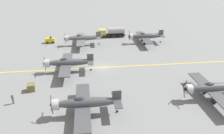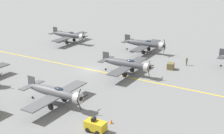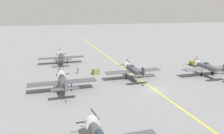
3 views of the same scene
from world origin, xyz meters
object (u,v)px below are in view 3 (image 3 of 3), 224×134
Objects in this scene: tow_tractor at (194,63)px; ground_crew_walking at (78,70)px; traffic_cone at (184,65)px; supply_crate_by_tanker at (96,72)px; airplane_mid_center at (134,70)px; airplane_mid_right at (209,67)px; airplane_mid_left at (63,81)px; airplane_far_left at (62,57)px.

tow_tractor is 1.54× the size of ground_crew_walking.
ground_crew_walking is 27.92m from traffic_cone.
supply_crate_by_tanker is at bearing -26.73° from ground_crew_walking.
tow_tractor is at bearing 6.65° from airplane_mid_center.
airplane_mid_right is at bearing -109.39° from tow_tractor.
traffic_cone is (32.14, 10.20, -1.74)m from airplane_mid_left.
airplane_far_left is 35.53m from tow_tractor.
ground_crew_walking reaches higher than supply_crate_by_tanker.
airplane_far_left is 14.29m from supply_crate_by_tanker.
tow_tractor is 2.79m from traffic_cone.
airplane_mid_right is 29.39m from ground_crew_walking.
airplane_far_left is 8.17× the size of supply_crate_by_tanker.
supply_crate_by_tanker is (-23.58, 8.66, -1.40)m from airplane_mid_right.
airplane_far_left is 32.82m from traffic_cone.
tow_tractor reaches higher than supply_crate_by_tanker.
airplane_mid_left is 11.97m from ground_crew_walking.
airplane_mid_right reaches higher than traffic_cone.
airplane_mid_right is at bearing 10.79° from airplane_mid_left.
ground_crew_walking is (-27.40, 10.59, -1.09)m from airplane_mid_right.
tow_tractor is 4.73× the size of traffic_cone.
supply_crate_by_tanker is (-26.74, -0.32, -0.18)m from tow_tractor.
airplane_mid_left is 15.30m from airplane_mid_center.
airplane_far_left is 1.00× the size of airplane_mid_left.
airplane_mid_center is at bearing -162.54° from tow_tractor.
airplane_far_left is 1.00× the size of airplane_mid_center.
tow_tractor is 1.77× the size of supply_crate_by_tanker.
airplane_mid_right is at bearing -21.12° from ground_crew_walking.
airplane_mid_center reaches higher than supply_crate_by_tanker.
tow_tractor is at bearing -27.06° from airplane_far_left.
airplane_mid_center is 18.62m from traffic_cone.
supply_crate_by_tanker is at bearing 142.86° from airplane_mid_right.
airplane_far_left is 7.10× the size of ground_crew_walking.
airplane_mid_center is 13.31m from ground_crew_walking.
airplane_mid_left is at bearing -178.39° from airplane_mid_center.
ground_crew_walking is at bearing 78.95° from airplane_mid_left.
airplane_mid_center is 20.86m from tow_tractor.
tow_tractor is at bearing 0.70° from supply_crate_by_tanker.
airplane_mid_right reaches higher than ground_crew_walking.
ground_crew_walking is (2.75, -10.69, -1.09)m from airplane_far_left.
airplane_mid_center is 9.19m from supply_crate_by_tanker.
airplane_far_left is at bearing 115.15° from airplane_mid_center.
airplane_mid_center is 7.10× the size of ground_crew_walking.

